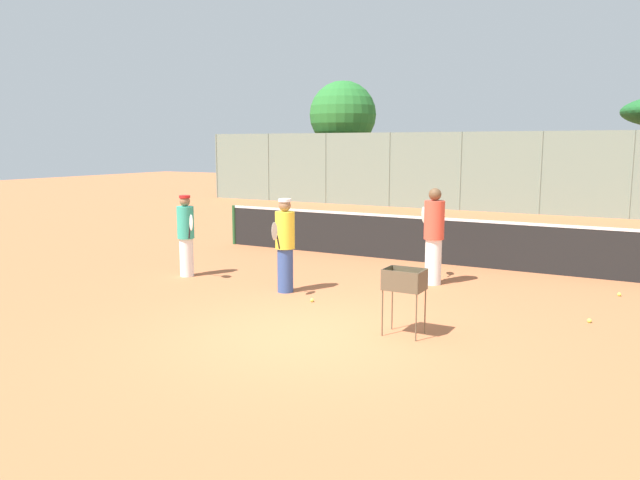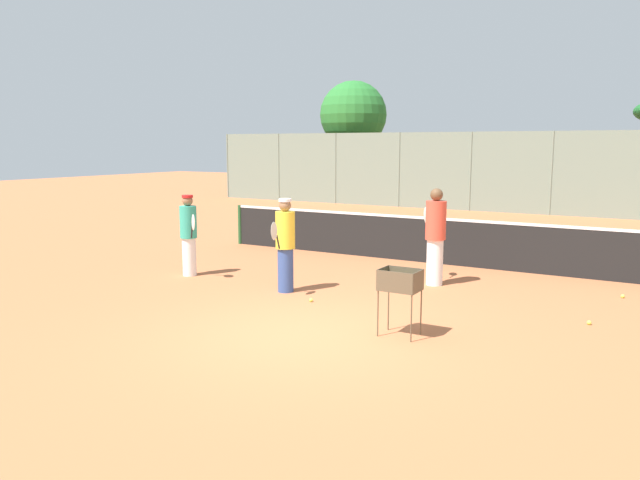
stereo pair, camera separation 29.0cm
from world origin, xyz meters
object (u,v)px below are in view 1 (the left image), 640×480
(player_yellow_shirt, at_px, (285,244))
(ball_cart, at_px, (404,285))
(player_red_cap, at_px, (186,235))
(player_white_outfit, at_px, (434,235))
(tennis_net, at_px, (444,240))

(player_yellow_shirt, xyz_separation_m, ball_cart, (2.89, -1.40, -0.17))
(player_red_cap, relative_size, player_yellow_shirt, 0.97)
(player_white_outfit, height_order, ball_cart, player_white_outfit)
(tennis_net, distance_m, player_yellow_shirt, 4.43)
(tennis_net, height_order, player_red_cap, player_red_cap)
(player_white_outfit, relative_size, player_yellow_shirt, 1.09)
(tennis_net, distance_m, player_white_outfit, 2.18)
(tennis_net, height_order, player_yellow_shirt, player_yellow_shirt)
(tennis_net, relative_size, ball_cart, 12.35)
(player_white_outfit, height_order, player_red_cap, player_white_outfit)
(ball_cart, bearing_deg, player_yellow_shirt, 154.08)
(ball_cart, bearing_deg, player_red_cap, 163.58)
(player_white_outfit, distance_m, ball_cart, 3.46)
(ball_cart, bearing_deg, tennis_net, 102.10)
(player_white_outfit, bearing_deg, player_yellow_shirt, 91.84)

